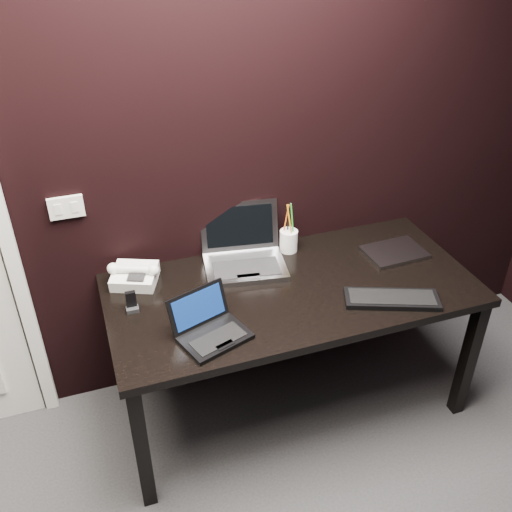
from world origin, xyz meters
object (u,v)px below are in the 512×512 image
object	(u,v)px
silver_laptop	(244,255)
pen_cup	(289,240)
mobile_phone	(132,303)
ext_keyboard	(392,299)
closed_laptop	(394,252)
netbook	(210,329)
desk_phone	(135,275)
desk	(292,300)

from	to	relation	value
silver_laptop	pen_cup	world-z (taller)	silver_laptop
silver_laptop	pen_cup	xyz separation A→B (m)	(0.25, 0.05, 0.01)
silver_laptop	mobile_phone	distance (m)	0.60
ext_keyboard	pen_cup	size ratio (longest dim) A/B	1.66
closed_laptop	netbook	bearing A→B (deg)	-164.06
closed_laptop	pen_cup	xyz separation A→B (m)	(-0.49, 0.21, 0.05)
closed_laptop	mobile_phone	distance (m)	1.32
pen_cup	desk_phone	bearing A→B (deg)	-177.66
desk	pen_cup	size ratio (longest dim) A/B	6.44
silver_laptop	desk_phone	size ratio (longest dim) A/B	1.71
pen_cup	netbook	bearing A→B (deg)	-137.34
closed_laptop	desk_phone	world-z (taller)	desk_phone
desk_phone	desk	bearing A→B (deg)	-21.43
netbook	desk_phone	xyz separation A→B (m)	(-0.23, 0.47, 0.01)
desk	ext_keyboard	world-z (taller)	ext_keyboard
mobile_phone	pen_cup	size ratio (longest dim) A/B	0.35
netbook	ext_keyboard	world-z (taller)	netbook
mobile_phone	desk	bearing A→B (deg)	-5.53
netbook	pen_cup	bearing A→B (deg)	42.66
netbook	pen_cup	xyz separation A→B (m)	(0.55, 0.50, 0.03)
mobile_phone	pen_cup	bearing A→B (deg)	15.51
ext_keyboard	mobile_phone	world-z (taller)	mobile_phone
desk_phone	pen_cup	xyz separation A→B (m)	(0.78, 0.03, 0.02)
ext_keyboard	desk_phone	world-z (taller)	desk_phone
desk_phone	netbook	bearing A→B (deg)	-63.68
closed_laptop	desk_phone	size ratio (longest dim) A/B	1.19
desk	closed_laptop	xyz separation A→B (m)	(0.59, 0.09, 0.09)
desk	silver_laptop	bearing A→B (deg)	121.42
closed_laptop	mobile_phone	size ratio (longest dim) A/B	3.24
desk	mobile_phone	bearing A→B (deg)	174.47
silver_laptop	desk_phone	distance (m)	0.53
mobile_phone	pen_cup	world-z (taller)	pen_cup
silver_laptop	closed_laptop	size ratio (longest dim) A/B	1.44
netbook	mobile_phone	bearing A→B (deg)	135.34
netbook	pen_cup	distance (m)	0.74
netbook	ext_keyboard	size ratio (longest dim) A/B	0.76
desk	mobile_phone	xyz separation A→B (m)	(-0.73, 0.07, 0.11)
desk	netbook	distance (m)	0.51
netbook	ext_keyboard	bearing A→B (deg)	-2.89
netbook	desk_phone	bearing A→B (deg)	116.32
ext_keyboard	pen_cup	bearing A→B (deg)	116.88
netbook	closed_laptop	world-z (taller)	netbook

